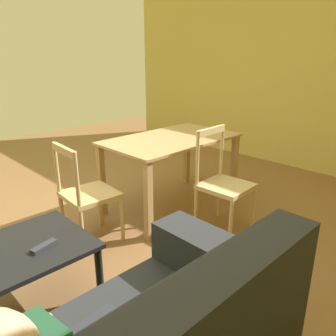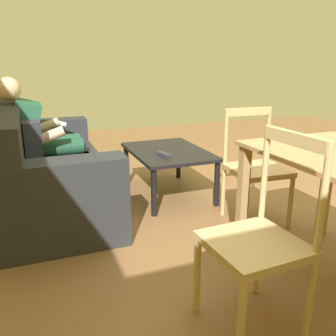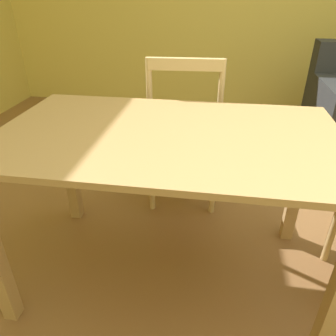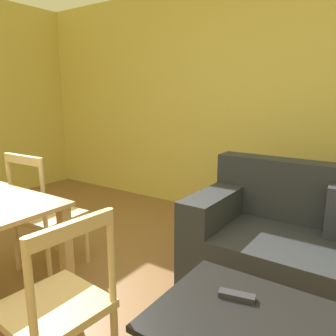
{
  "view_description": "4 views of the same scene",
  "coord_description": "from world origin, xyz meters",
  "px_view_note": "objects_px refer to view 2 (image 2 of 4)",
  "views": [
    {
      "loc": [
        1.33,
        2.48,
        1.58
      ],
      "look_at": [
        -0.05,
        1.08,
        0.9
      ],
      "focal_mm": 35.58,
      "sensor_mm": 36.0,
      "label": 1
    },
    {
      "loc": [
        -2.26,
        1.77,
        1.26
      ],
      "look_at": [
        0.8,
        0.56,
        0.26
      ],
      "focal_mm": 38.58,
      "sensor_mm": 36.0,
      "label": 2
    },
    {
      "loc": [
        -0.83,
        -1.02,
        1.27
      ],
      "look_at": [
        -1.01,
        0.14,
        0.6
      ],
      "focal_mm": 34.41,
      "sensor_mm": 36.0,
      "label": 3
    },
    {
      "loc": [
        1.14,
        -0.64,
        1.37
      ],
      "look_at": [
        -0.05,
        1.08,
        0.9
      ],
      "focal_mm": 35.23,
      "sensor_mm": 36.0,
      "label": 4
    }
  ],
  "objects_px": {
    "coffee_table": "(168,156)",
    "dining_chair_near_wall": "(260,240)",
    "dining_chair_facing_couch": "(256,168)",
    "person_lounging": "(41,136)",
    "tv_remote": "(164,154)",
    "couch": "(46,171)"
  },
  "relations": [
    {
      "from": "coffee_table",
      "to": "dining_chair_near_wall",
      "type": "bearing_deg",
      "value": 172.1
    },
    {
      "from": "dining_chair_facing_couch",
      "to": "dining_chair_near_wall",
      "type": "bearing_deg",
      "value": 146.25
    },
    {
      "from": "person_lounging",
      "to": "tv_remote",
      "type": "height_order",
      "value": "person_lounging"
    },
    {
      "from": "couch",
      "to": "dining_chair_near_wall",
      "type": "distance_m",
      "value": 2.11
    },
    {
      "from": "couch",
      "to": "coffee_table",
      "type": "xyz_separation_m",
      "value": [
        -0.13,
        -1.09,
        0.06
      ]
    },
    {
      "from": "couch",
      "to": "person_lounging",
      "type": "distance_m",
      "value": 0.4
    },
    {
      "from": "dining_chair_facing_couch",
      "to": "coffee_table",
      "type": "bearing_deg",
      "value": 28.15
    },
    {
      "from": "person_lounging",
      "to": "dining_chair_facing_couch",
      "type": "distance_m",
      "value": 1.97
    },
    {
      "from": "coffee_table",
      "to": "dining_chair_facing_couch",
      "type": "height_order",
      "value": "dining_chair_facing_couch"
    },
    {
      "from": "couch",
      "to": "dining_chair_facing_couch",
      "type": "height_order",
      "value": "dining_chair_facing_couch"
    },
    {
      "from": "coffee_table",
      "to": "dining_chair_near_wall",
      "type": "distance_m",
      "value": 1.83
    },
    {
      "from": "couch",
      "to": "person_lounging",
      "type": "bearing_deg",
      "value": 0.4
    },
    {
      "from": "tv_remote",
      "to": "dining_chair_near_wall",
      "type": "height_order",
      "value": "dining_chair_near_wall"
    },
    {
      "from": "coffee_table",
      "to": "dining_chair_facing_couch",
      "type": "distance_m",
      "value": 0.9
    },
    {
      "from": "coffee_table",
      "to": "dining_chair_facing_couch",
      "type": "bearing_deg",
      "value": -151.85
    },
    {
      "from": "person_lounging",
      "to": "tv_remote",
      "type": "relative_size",
      "value": 6.54
    },
    {
      "from": "coffee_table",
      "to": "dining_chair_near_wall",
      "type": "relative_size",
      "value": 0.99
    },
    {
      "from": "coffee_table",
      "to": "couch",
      "type": "bearing_deg",
      "value": 83.37
    },
    {
      "from": "person_lounging",
      "to": "coffee_table",
      "type": "distance_m",
      "value": 1.2
    },
    {
      "from": "person_lounging",
      "to": "dining_chair_near_wall",
      "type": "xyz_separation_m",
      "value": [
        -2.25,
        -0.85,
        -0.12
      ]
    },
    {
      "from": "person_lounging",
      "to": "dining_chair_near_wall",
      "type": "height_order",
      "value": "person_lounging"
    },
    {
      "from": "coffee_table",
      "to": "dining_chair_facing_couch",
      "type": "relative_size",
      "value": 1.05
    }
  ]
}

